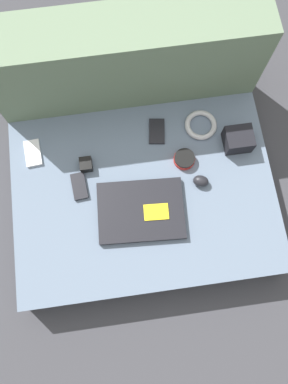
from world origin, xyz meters
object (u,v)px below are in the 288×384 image
(phone_silver, at_px, (79,186))
(camera_pouch, at_px, (238,139))
(phone_black, at_px, (157,131))
(speaker_puck, at_px, (184,159))
(charger_brick, at_px, (86,164))
(computer_mouse, at_px, (201,181))
(laptop, at_px, (141,211))
(phone_small, at_px, (33,153))

(phone_silver, bearing_deg, camera_pouch, 3.58)
(phone_black, xyz_separation_m, camera_pouch, (0.30, -0.09, 0.03))
(speaker_puck, height_order, charger_brick, charger_brick)
(computer_mouse, distance_m, camera_pouch, 0.22)
(phone_black, relative_size, charger_brick, 2.14)
(speaker_puck, bearing_deg, camera_pouch, 11.19)
(laptop, bearing_deg, speaker_puck, 46.32)
(laptop, xyz_separation_m, phone_small, (-0.38, 0.28, -0.01))
(charger_brick, bearing_deg, laptop, -48.39)
(computer_mouse, distance_m, phone_small, 0.65)
(speaker_puck, height_order, phone_black, speaker_puck)
(laptop, relative_size, computer_mouse, 4.74)
(computer_mouse, xyz_separation_m, speaker_puck, (-0.05, 0.10, -0.01))
(phone_black, bearing_deg, charger_brick, -152.02)
(laptop, xyz_separation_m, speaker_puck, (0.19, 0.18, 0.00))
(computer_mouse, height_order, charger_brick, computer_mouse)
(laptop, bearing_deg, camera_pouch, 32.04)
(laptop, height_order, camera_pouch, camera_pouch)
(laptop, bearing_deg, phone_black, 74.83)
(phone_silver, height_order, camera_pouch, camera_pouch)
(computer_mouse, xyz_separation_m, phone_small, (-0.62, 0.20, -0.01))
(phone_small, bearing_deg, laptop, -40.84)
(phone_small, height_order, charger_brick, charger_brick)
(laptop, relative_size, phone_small, 2.98)
(phone_silver, bearing_deg, charger_brick, 61.30)
(phone_black, height_order, phone_small, phone_small)
(phone_small, bearing_deg, phone_black, -1.34)
(phone_black, bearing_deg, phone_silver, -142.31)
(phone_small, bearing_deg, phone_silver, -47.93)
(laptop, height_order, speaker_puck, speaker_puck)
(speaker_puck, xyz_separation_m, charger_brick, (-0.37, 0.03, 0.00))
(computer_mouse, height_order, camera_pouch, camera_pouch)
(computer_mouse, relative_size, speaker_puck, 0.85)
(speaker_puck, relative_size, phone_silver, 0.76)
(laptop, height_order, computer_mouse, computer_mouse)
(computer_mouse, relative_size, camera_pouch, 0.67)
(camera_pouch, distance_m, charger_brick, 0.59)
(laptop, relative_size, charger_brick, 6.26)
(laptop, relative_size, phone_black, 2.92)
(computer_mouse, bearing_deg, phone_small, -178.48)
(camera_pouch, bearing_deg, phone_small, 175.23)
(speaker_puck, height_order, camera_pouch, camera_pouch)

